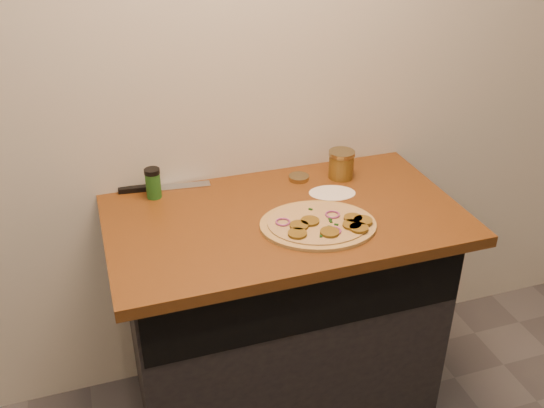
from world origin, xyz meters
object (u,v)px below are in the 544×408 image
object	(u,v)px
salsa_jar	(341,164)
spice_shaker	(153,183)
chefs_knife	(156,188)
pizza	(320,224)

from	to	relation	value
salsa_jar	spice_shaker	size ratio (longest dim) A/B	0.96
chefs_knife	salsa_jar	bearing A→B (deg)	-9.81
salsa_jar	spice_shaker	world-z (taller)	spice_shaker
chefs_knife	spice_shaker	distance (m)	0.08
pizza	spice_shaker	world-z (taller)	spice_shaker
pizza	chefs_knife	xyz separation A→B (m)	(-0.47, 0.43, -0.00)
spice_shaker	salsa_jar	bearing A→B (deg)	-5.03
pizza	salsa_jar	world-z (taller)	salsa_jar
pizza	spice_shaker	distance (m)	0.61
chefs_knife	salsa_jar	distance (m)	0.69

